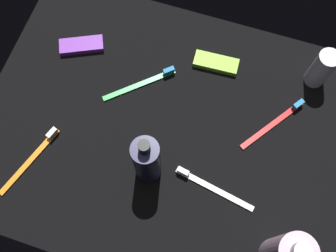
# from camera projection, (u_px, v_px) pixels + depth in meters

# --- Properties ---
(ground_plane) EXTENTS (0.84, 0.64, 0.01)m
(ground_plane) POSITION_uv_depth(u_px,v_px,m) (168.00, 131.00, 0.89)
(ground_plane) COLOR black
(lotion_bottle) EXTENTS (0.05, 0.05, 0.19)m
(lotion_bottle) POSITION_uv_depth(u_px,v_px,m) (147.00, 161.00, 0.78)
(lotion_bottle) COLOR #1E1E3F
(lotion_bottle) RESTS_ON ground_plane
(deodorant_stick) EXTENTS (0.05, 0.05, 0.10)m
(deodorant_stick) POSITION_uv_depth(u_px,v_px,m) (321.00, 69.00, 0.88)
(deodorant_stick) COLOR silver
(deodorant_stick) RESTS_ON ground_plane
(toothbrush_green) EXTENTS (0.14, 0.13, 0.02)m
(toothbrush_green) POSITION_uv_depth(u_px,v_px,m) (144.00, 82.00, 0.92)
(toothbrush_green) COLOR green
(toothbrush_green) RESTS_ON ground_plane
(toothbrush_orange) EXTENTS (0.07, 0.17, 0.02)m
(toothbrush_orange) POSITION_uv_depth(u_px,v_px,m) (33.00, 157.00, 0.86)
(toothbrush_orange) COLOR orange
(toothbrush_orange) RESTS_ON ground_plane
(toothbrush_red) EXTENTS (0.11, 0.15, 0.02)m
(toothbrush_red) POSITION_uv_depth(u_px,v_px,m) (276.00, 121.00, 0.89)
(toothbrush_red) COLOR red
(toothbrush_red) RESTS_ON ground_plane
(toothbrush_white) EXTENTS (0.18, 0.04, 0.02)m
(toothbrush_white) POSITION_uv_depth(u_px,v_px,m) (210.00, 186.00, 0.84)
(toothbrush_white) COLOR white
(toothbrush_white) RESTS_ON ground_plane
(snack_bar_purple) EXTENTS (0.11, 0.08, 0.01)m
(snack_bar_purple) POSITION_uv_depth(u_px,v_px,m) (82.00, 45.00, 0.95)
(snack_bar_purple) COLOR purple
(snack_bar_purple) RESTS_ON ground_plane
(snack_bar_lime) EXTENTS (0.11, 0.05, 0.01)m
(snack_bar_lime) POSITION_uv_depth(u_px,v_px,m) (216.00, 63.00, 0.94)
(snack_bar_lime) COLOR #8CD133
(snack_bar_lime) RESTS_ON ground_plane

